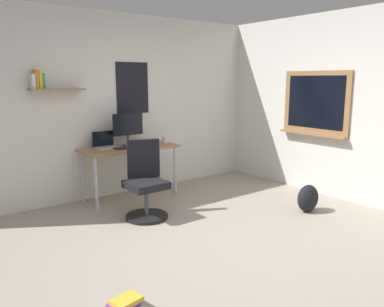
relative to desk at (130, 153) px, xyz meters
name	(u,v)px	position (x,y,z in m)	size (l,w,h in m)	color
ground_plane	(226,248)	(-0.04, -2.08, -0.66)	(5.20, 5.20, 0.00)	#9E9384
wall_back	(113,106)	(-0.05, 0.37, 0.64)	(5.00, 0.30, 2.60)	silver
wall_right	(363,108)	(2.40, -2.05, 0.64)	(0.22, 5.00, 2.60)	silver
desk	(130,153)	(0.00, 0.00, 0.00)	(1.35, 0.58, 0.74)	#997047
office_chair	(145,185)	(-0.22, -0.79, -0.25)	(0.53, 0.55, 0.95)	black
laptop	(105,144)	(-0.30, 0.14, 0.14)	(0.31, 0.21, 0.23)	#ADAFB5
monitor_primary	(128,127)	(0.03, 0.09, 0.35)	(0.46, 0.17, 0.46)	#38383D
keyboard	(128,148)	(-0.07, -0.07, 0.09)	(0.37, 0.13, 0.02)	black
computer_mouse	(145,145)	(0.21, -0.07, 0.10)	(0.10, 0.06, 0.03)	#262628
coffee_mug	(165,140)	(0.58, -0.02, 0.13)	(0.08, 0.08, 0.09)	silver
backpack	(308,198)	(1.53, -1.90, -0.48)	(0.32, 0.22, 0.35)	black
book_stack_on_floor	(125,305)	(-1.36, -2.43, -0.61)	(0.25, 0.20, 0.10)	silver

